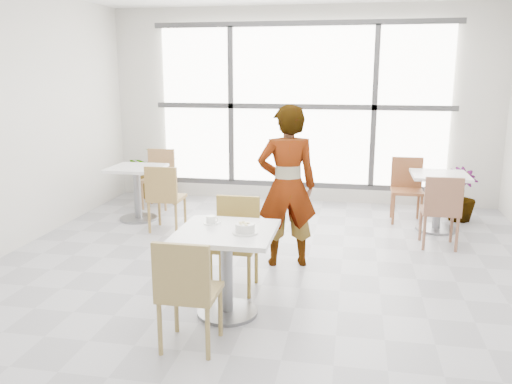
% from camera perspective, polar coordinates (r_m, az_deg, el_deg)
% --- Properties ---
extents(floor, '(7.00, 7.00, 0.00)m').
position_cam_1_polar(floor, '(5.19, 0.62, -10.08)').
color(floor, '#9E9EA5').
rests_on(floor, ground).
extents(wall_back, '(6.00, 0.00, 6.00)m').
position_cam_1_polar(wall_back, '(8.26, 4.96, 9.26)').
color(wall_back, silver).
rests_on(wall_back, ground).
extents(wall_front, '(6.00, 0.00, 6.00)m').
position_cam_1_polar(wall_front, '(1.55, -22.73, -8.21)').
color(wall_front, silver).
rests_on(wall_front, ground).
extents(window, '(4.60, 0.07, 2.52)m').
position_cam_1_polar(window, '(8.19, 4.91, 9.23)').
color(window, white).
rests_on(window, ground).
extents(main_table, '(0.80, 0.80, 0.75)m').
position_cam_1_polar(main_table, '(4.43, -3.21, -6.94)').
color(main_table, silver).
rests_on(main_table, ground).
extents(chair_near, '(0.42, 0.42, 0.87)m').
position_cam_1_polar(chair_near, '(3.90, -7.55, -10.26)').
color(chair_near, '#998149').
rests_on(chair_near, ground).
extents(chair_far, '(0.42, 0.42, 0.87)m').
position_cam_1_polar(chair_far, '(5.01, -2.21, -4.82)').
color(chair_far, olive).
rests_on(chair_far, ground).
extents(oatmeal_bowl, '(0.21, 0.21, 0.09)m').
position_cam_1_polar(oatmeal_bowl, '(4.26, -1.19, -3.93)').
color(oatmeal_bowl, silver).
rests_on(oatmeal_bowl, main_table).
extents(coffee_cup, '(0.16, 0.13, 0.07)m').
position_cam_1_polar(coffee_cup, '(4.54, -4.89, -3.08)').
color(coffee_cup, white).
rests_on(coffee_cup, main_table).
extents(person, '(0.71, 0.55, 1.71)m').
position_cam_1_polar(person, '(5.49, 3.39, 0.60)').
color(person, black).
rests_on(person, ground).
extents(bg_table_left, '(0.70, 0.70, 0.75)m').
position_cam_1_polar(bg_table_left, '(7.44, -12.79, 0.69)').
color(bg_table_left, white).
rests_on(bg_table_left, ground).
extents(bg_table_right, '(0.70, 0.70, 0.75)m').
position_cam_1_polar(bg_table_right, '(7.17, 19.19, -0.18)').
color(bg_table_right, white).
rests_on(bg_table_right, ground).
extents(bg_chair_left_near, '(0.42, 0.42, 0.87)m').
position_cam_1_polar(bg_chair_left_near, '(6.80, -9.92, -0.22)').
color(bg_chair_left_near, olive).
rests_on(bg_chair_left_near, ground).
extents(bg_chair_left_far, '(0.42, 0.42, 0.87)m').
position_cam_1_polar(bg_chair_left_far, '(8.14, -10.46, 1.94)').
color(bg_chair_left_far, '#A4784A').
rests_on(bg_chair_left_far, ground).
extents(bg_chair_right_near, '(0.42, 0.42, 0.87)m').
position_cam_1_polar(bg_chair_right_near, '(6.43, 19.46, -1.55)').
color(bg_chair_right_near, brown).
rests_on(bg_chair_right_near, ground).
extents(bg_chair_right_far, '(0.42, 0.42, 0.87)m').
position_cam_1_polar(bg_chair_right_far, '(7.52, 16.05, 0.74)').
color(bg_chair_right_far, brown).
rests_on(bg_chair_right_far, ground).
extents(plant_left, '(0.86, 0.77, 0.86)m').
position_cam_1_polar(plant_left, '(8.64, -10.76, 2.10)').
color(plant_left, '#4F723F').
rests_on(plant_left, ground).
extents(plant_right, '(0.54, 0.54, 0.74)m').
position_cam_1_polar(plant_right, '(7.78, 21.34, -0.26)').
color(plant_right, '#3C7037').
rests_on(plant_right, ground).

